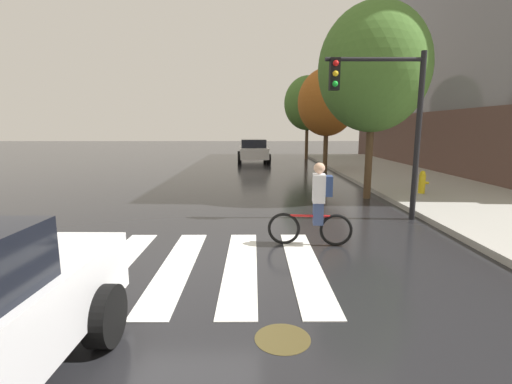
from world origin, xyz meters
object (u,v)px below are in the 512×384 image
object	(u,v)px
cyclist	(317,205)
street_tree_far	(308,103)
street_tree_near	(374,68)
street_tree_mid	(327,102)
manhole_cover	(283,338)
sedan_mid	(253,150)
traffic_light_near	(387,107)
fire_hydrant	(422,182)

from	to	relation	value
cyclist	street_tree_far	distance (m)	21.05
street_tree_near	street_tree_mid	size ratio (longest dim) A/B	1.15
manhole_cover	street_tree_far	distance (m)	24.58
cyclist	street_tree_far	world-z (taller)	street_tree_far
street_tree_mid	sedan_mid	bearing A→B (deg)	124.02
sedan_mid	traffic_light_near	xyz separation A→B (m)	(3.33, -16.03, 2.04)
manhole_cover	street_tree_near	world-z (taller)	street_tree_near
sedan_mid	street_tree_near	world-z (taller)	street_tree_near
street_tree_near	traffic_light_near	bearing A→B (deg)	-100.53
traffic_light_near	street_tree_near	xyz separation A→B (m)	(0.54, 2.91, 1.37)
cyclist	traffic_light_near	bearing A→B (deg)	45.92
cyclist	street_tree_mid	xyz separation A→B (m)	(2.59, 12.41, 2.82)
fire_hydrant	street_tree_mid	xyz separation A→B (m)	(-1.90, 7.29, 3.14)
manhole_cover	street_tree_mid	size ratio (longest dim) A/B	0.12
manhole_cover	cyclist	size ratio (longest dim) A/B	0.38
sedan_mid	street_tree_near	bearing A→B (deg)	-73.56
street_tree_mid	street_tree_near	bearing A→B (deg)	-89.99
manhole_cover	sedan_mid	xyz separation A→B (m)	(-0.35, 21.48, 0.81)
street_tree_near	manhole_cover	bearing A→B (deg)	-112.84
sedan_mid	street_tree_near	xyz separation A→B (m)	(3.87, -13.11, 3.42)
cyclist	manhole_cover	bearing A→B (deg)	-105.65
sedan_mid	cyclist	world-z (taller)	cyclist
cyclist	street_tree_near	size ratio (longest dim) A/B	0.27
fire_hydrant	sedan_mid	bearing A→B (deg)	113.92
sedan_mid	street_tree_mid	xyz separation A→B (m)	(3.87, -5.73, 2.85)
cyclist	fire_hydrant	bearing A→B (deg)	48.75
sedan_mid	fire_hydrant	xyz separation A→B (m)	(5.77, -13.02, -0.28)
manhole_cover	traffic_light_near	bearing A→B (deg)	61.33
manhole_cover	traffic_light_near	xyz separation A→B (m)	(2.98, 5.46, 2.86)
cyclist	street_tree_near	distance (m)	6.59
cyclist	street_tree_near	world-z (taller)	street_tree_near
manhole_cover	street_tree_mid	distance (m)	16.55
sedan_mid	street_tree_far	bearing A→B (deg)	31.39
traffic_light_near	street_tree_far	distance (m)	18.55
manhole_cover	street_tree_near	distance (m)	10.02
fire_hydrant	street_tree_mid	size ratio (longest dim) A/B	0.14
street_tree_far	fire_hydrant	bearing A→B (deg)	-83.60
street_tree_mid	street_tree_far	bearing A→B (deg)	88.84
cyclist	street_tree_mid	size ratio (longest dim) A/B	0.31
sedan_mid	cyclist	bearing A→B (deg)	-85.96
cyclist	fire_hydrant	xyz separation A→B (m)	(4.49, 5.12, -0.31)
fire_hydrant	street_tree_mid	distance (m)	8.16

